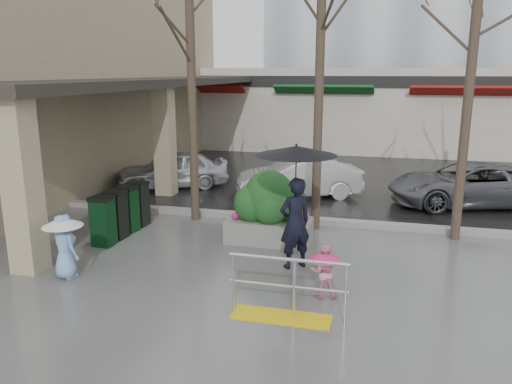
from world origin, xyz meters
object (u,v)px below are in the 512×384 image
at_px(car_c, 468,184).
at_px(child_blue, 64,240).
at_px(car_a, 173,169).
at_px(planter, 270,208).
at_px(handrail, 285,296).
at_px(child_pink, 324,267).
at_px(tree_midwest, 321,9).
at_px(tree_mideast, 476,22).
at_px(news_boxes, 122,212).
at_px(tree_west, 190,19).
at_px(car_b, 299,177).
at_px(woman, 296,191).

bearing_deg(car_c, child_blue, -63.21).
bearing_deg(car_a, planter, 15.18).
height_order(handrail, child_pink, handrail).
distance_m(tree_midwest, car_c, 6.96).
relative_size(handrail, car_a, 0.51).
relative_size(tree_mideast, news_boxes, 3.17).
distance_m(child_blue, car_c, 11.17).
relative_size(tree_west, news_boxes, 3.31).
xyz_separation_m(news_boxes, car_b, (3.51, 4.71, 0.06)).
xyz_separation_m(tree_midwest, car_c, (4.03, 3.33, -4.60)).
distance_m(tree_west, car_a, 5.96).
bearing_deg(tree_west, planter, -28.39).
xyz_separation_m(tree_midwest, child_blue, (-4.20, -4.23, -4.48)).
distance_m(tree_west, planter, 5.02).
height_order(planter, car_b, planter).
bearing_deg(planter, car_b, 90.60).
height_order(handrail, car_c, car_c).
distance_m(car_a, car_b, 4.37).
bearing_deg(child_blue, car_a, -58.02).
distance_m(child_pink, child_blue, 4.87).
height_order(child_pink, car_a, car_a).
relative_size(child_pink, planter, 0.50).
xyz_separation_m(woman, child_blue, (-4.13, -1.58, -0.84)).
xyz_separation_m(child_blue, car_c, (8.23, 7.56, -0.12)).
height_order(child_blue, car_c, car_c).
relative_size(news_boxes, car_c, 0.45).
xyz_separation_m(handrail, tree_west, (-3.36, 4.80, 4.71)).
relative_size(handrail, woman, 0.76).
distance_m(tree_midwest, tree_mideast, 3.32).
relative_size(woman, car_c, 0.55).
bearing_deg(child_blue, tree_midwest, -111.04).
height_order(tree_midwest, tree_mideast, tree_midwest).
xyz_separation_m(handrail, tree_midwest, (-0.16, 4.80, 4.86)).
xyz_separation_m(handrail, tree_mideast, (3.14, 4.80, 4.48)).
height_order(tree_midwest, car_b, tree_midwest).
relative_size(tree_mideast, car_c, 1.43).
bearing_deg(child_blue, tree_mideast, -126.82).
distance_m(handrail, car_a, 9.82).
distance_m(woman, child_blue, 4.50).
relative_size(child_pink, car_b, 0.25).
bearing_deg(child_pink, child_blue, -9.17).
bearing_deg(tree_west, tree_midwest, 0.00).
bearing_deg(news_boxes, woman, -10.83).
bearing_deg(car_b, news_boxes, -59.29).
relative_size(tree_midwest, woman, 2.79).
distance_m(news_boxes, car_b, 5.88).
distance_m(tree_midwest, child_blue, 7.46).
xyz_separation_m(woman, car_b, (-0.87, 5.74, -0.96)).
bearing_deg(child_blue, planter, -114.22).
relative_size(handrail, tree_west, 0.28).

